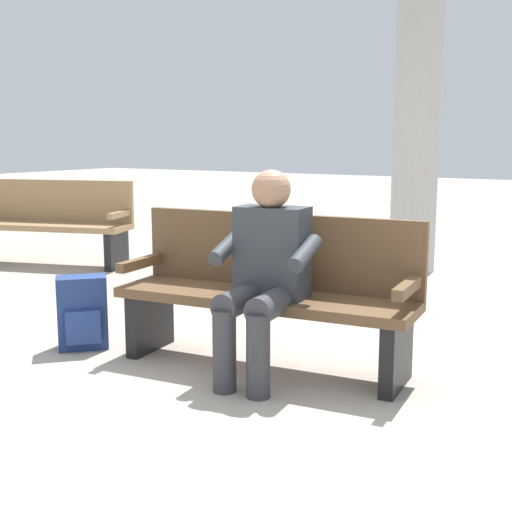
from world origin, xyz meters
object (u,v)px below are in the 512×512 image
bench_near (268,290)px  person_seated (264,270)px  bench_far (50,222)px  support_pillar (418,84)px  backpack (82,313)px

bench_near → person_seated: 0.30m
bench_near → bench_far: 4.08m
support_pillar → bench_near: bearing=94.6°
bench_near → person_seated: person_seated is taller
backpack → bench_far: (2.54, -2.03, 0.23)m
bench_near → backpack: (1.19, 0.35, -0.23)m
person_seated → bench_far: size_ratio=0.63×
backpack → support_pillar: 4.15m
bench_far → support_pillar: (-3.45, -1.68, 1.41)m
person_seated → support_pillar: (0.38, -3.57, 1.24)m
bench_near → person_seated: size_ratio=1.56×
bench_far → backpack: bearing=123.8°
person_seated → support_pillar: support_pillar is taller
backpack → person_seated: bearing=-174.1°
bench_near → person_seated: bearing=109.1°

